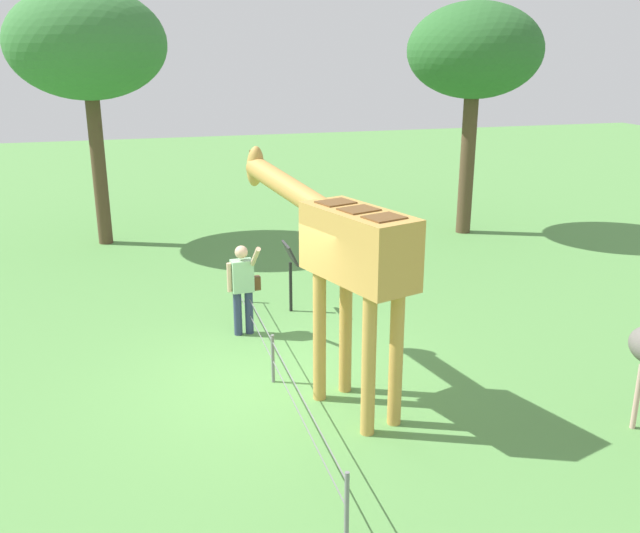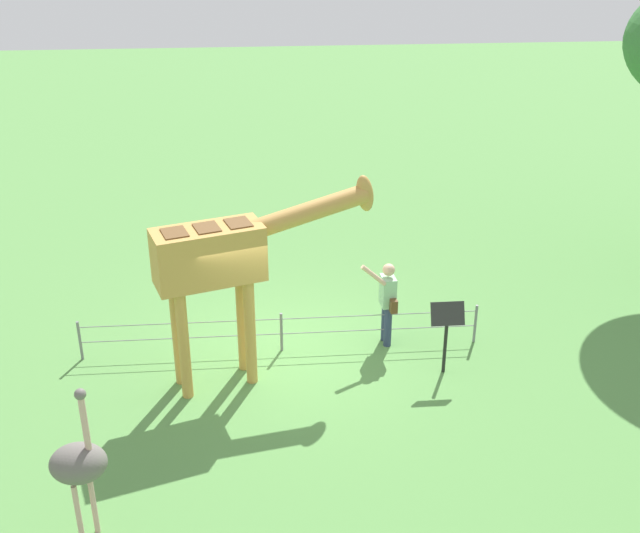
% 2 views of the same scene
% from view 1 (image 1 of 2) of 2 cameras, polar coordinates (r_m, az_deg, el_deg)
% --- Properties ---
extents(ground_plane, '(60.00, 60.00, 0.00)m').
position_cam_1_polar(ground_plane, '(10.32, -3.15, -9.45)').
color(ground_plane, '#568E47').
extents(giraffe, '(3.68, 1.60, 3.31)m').
position_cam_1_polar(giraffe, '(8.91, 2.02, 1.41)').
color(giraffe, '#C69347').
rests_on(giraffe, ground_plane).
extents(visitor, '(0.66, 0.58, 1.68)m').
position_cam_1_polar(visitor, '(11.64, -6.41, -1.49)').
color(visitor, navy).
rests_on(visitor, ground_plane).
extents(tree_east, '(3.35, 3.35, 5.83)m').
position_cam_1_polar(tree_east, '(18.22, 12.72, 16.95)').
color(tree_east, brown).
rests_on(tree_east, ground_plane).
extents(tree_northeast, '(3.68, 3.68, 6.10)m').
position_cam_1_polar(tree_northeast, '(17.59, -18.82, 17.02)').
color(tree_northeast, brown).
rests_on(tree_northeast, ground_plane).
extents(info_sign, '(0.56, 0.21, 1.32)m').
position_cam_1_polar(info_sign, '(12.59, -2.48, 0.32)').
color(info_sign, black).
rests_on(info_sign, ground_plane).
extents(wire_fence, '(7.05, 0.05, 0.75)m').
position_cam_1_polar(wire_fence, '(10.12, -3.95, -7.50)').
color(wire_fence, slate).
rests_on(wire_fence, ground_plane).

